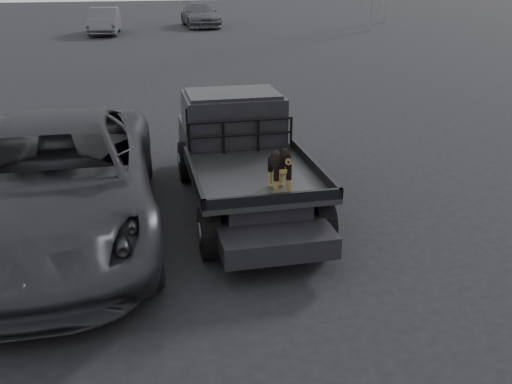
{
  "coord_description": "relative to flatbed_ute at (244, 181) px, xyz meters",
  "views": [
    {
      "loc": [
        -2.37,
        -7.05,
        3.93
      ],
      "look_at": [
        -0.92,
        -0.41,
        1.19
      ],
      "focal_mm": 40.0,
      "sensor_mm": 36.0,
      "label": 1
    }
  ],
  "objects": [
    {
      "name": "flatbed_ute",
      "position": [
        0.0,
        0.0,
        0.0
      ],
      "size": [
        2.0,
        5.4,
        0.92
      ],
      "primitive_type": null,
      "color": "black",
      "rests_on": "ground"
    },
    {
      "name": "ute_cab",
      "position": [
        0.0,
        0.95,
        0.9
      ],
      "size": [
        1.72,
        1.3,
        0.88
      ],
      "primitive_type": null,
      "color": "black",
      "rests_on": "flatbed_ute"
    },
    {
      "name": "dog",
      "position": [
        0.19,
        -1.66,
        0.83
      ],
      "size": [
        0.32,
        0.6,
        0.74
      ],
      "primitive_type": null,
      "color": "black",
      "rests_on": "flatbed_ute"
    },
    {
      "name": "parked_suv",
      "position": [
        -2.97,
        -0.5,
        0.42
      ],
      "size": [
        2.99,
        6.39,
        1.77
      ],
      "primitive_type": "imported",
      "rotation": [
        0.0,
        0.0,
        -0.01
      ],
      "color": "#2A2A2F",
      "rests_on": "ground"
    },
    {
      "name": "headache_rack",
      "position": [
        0.0,
        0.2,
        0.74
      ],
      "size": [
        1.8,
        0.08,
        0.55
      ],
      "primitive_type": null,
      "color": "black",
      "rests_on": "flatbed_ute"
    },
    {
      "name": "ground",
      "position": [
        0.63,
        -1.88,
        -0.46
      ],
      "size": [
        120.0,
        120.0,
        0.0
      ],
      "primitive_type": "plane",
      "color": "black",
      "rests_on": "ground"
    },
    {
      "name": "distant_car_a",
      "position": [
        -3.01,
        26.76,
        0.28
      ],
      "size": [
        1.89,
        4.6,
        1.48
      ],
      "primitive_type": "imported",
      "rotation": [
        0.0,
        0.0,
        -0.07
      ],
      "color": "#49494E",
      "rests_on": "ground"
    },
    {
      "name": "distant_car_b",
      "position": [
        2.99,
        29.73,
        0.28
      ],
      "size": [
        2.27,
        5.18,
        1.48
      ],
      "primitive_type": "imported",
      "rotation": [
        0.0,
        0.0,
        0.04
      ],
      "color": "#47484D",
      "rests_on": "ground"
    }
  ]
}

